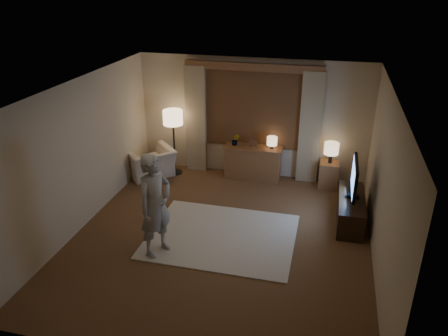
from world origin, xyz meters
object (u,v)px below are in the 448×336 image
(sideboard, at_px, (253,163))
(tv_stand, at_px, (350,210))
(side_table, at_px, (329,175))
(person, at_px, (155,205))
(armchair, at_px, (151,163))

(sideboard, distance_m, tv_stand, 2.50)
(side_table, height_order, person, person)
(side_table, xyz_separation_m, person, (-2.61, -3.11, 0.60))
(sideboard, xyz_separation_m, side_table, (1.64, -0.05, -0.07))
(tv_stand, relative_size, person, 0.82)
(sideboard, bearing_deg, armchair, -169.04)
(armchair, distance_m, tv_stand, 4.41)
(sideboard, height_order, armchair, sideboard)
(tv_stand, xyz_separation_m, person, (-3.04, -1.75, 0.63))
(armchair, relative_size, side_table, 1.73)
(armchair, height_order, person, person)
(armchair, distance_m, side_table, 3.89)
(armchair, bearing_deg, person, 70.38)
(sideboard, distance_m, side_table, 1.64)
(sideboard, xyz_separation_m, tv_stand, (2.07, -1.41, -0.10))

